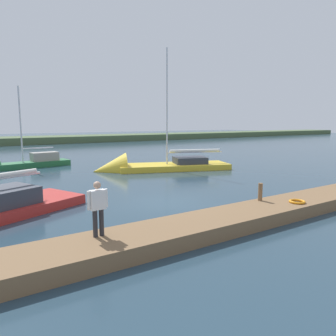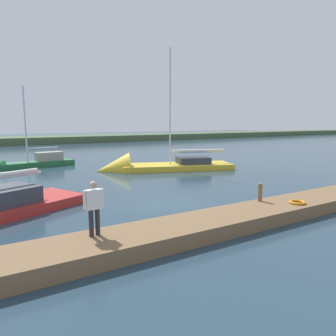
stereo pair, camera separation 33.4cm
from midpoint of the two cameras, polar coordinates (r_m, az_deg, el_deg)
ground_plane at (r=15.45m, az=-1.00°, el=-6.22°), size 200.00×200.00×0.00m
far_shoreline at (r=61.20m, az=-25.59°, el=3.89°), size 180.00×8.00×2.40m
dock_pier at (r=12.10m, az=9.97°, el=-9.23°), size 25.10×2.00×0.52m
mooring_post_far at (r=14.16m, az=15.57°, el=-4.15°), size 0.18×0.18×0.76m
life_ring_buoy at (r=14.35m, az=21.53°, el=-5.62°), size 0.66×0.66×0.10m
sailboat_far_right at (r=29.51m, az=-24.96°, el=0.36°), size 7.31×2.54×7.57m
sailboat_near_dock at (r=25.57m, az=-4.24°, el=-0.19°), size 11.23×6.34×10.92m
person_on_dock at (r=9.61m, az=-13.46°, el=-6.49°), size 0.63×0.24×1.65m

